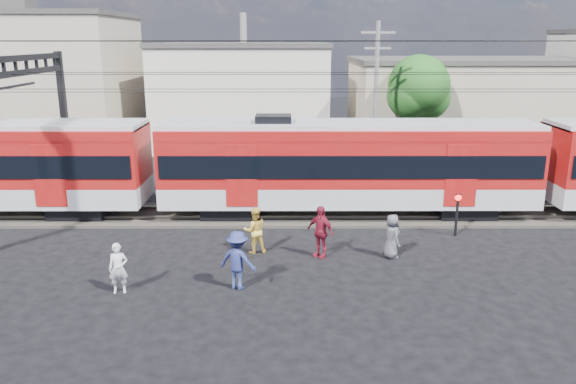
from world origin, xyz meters
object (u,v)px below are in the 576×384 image
Objects in this scene: pedestrian_a at (118,268)px; crossing_signal at (457,207)px; commuter_train at (353,163)px; pedestrian_c at (238,260)px.

crossing_signal is (11.87, 5.13, 0.41)m from pedestrian_a.
commuter_train reaches higher than pedestrian_a.
pedestrian_c reaches higher than pedestrian_a.
crossing_signal is (3.87, -2.59, -1.20)m from commuter_train.
pedestrian_c is 9.56m from crossing_signal.
crossing_signal is at bearing 13.86° from pedestrian_a.
commuter_train is at bearing 34.46° from pedestrian_a.
pedestrian_a is 12.94m from crossing_signal.
pedestrian_c is (-4.37, -7.44, -1.46)m from commuter_train.
commuter_train is 26.65× the size of pedestrian_c.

